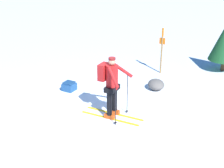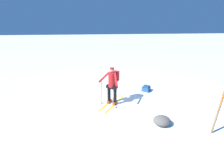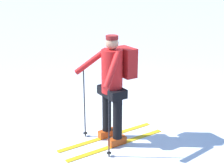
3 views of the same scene
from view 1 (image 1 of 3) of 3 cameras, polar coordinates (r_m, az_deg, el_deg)
The scene contains 5 objects.
ground_plane at distance 9.42m, azimuth -2.93°, elevation -4.70°, with size 80.00×80.00×0.00m, color white.
skier at distance 8.62m, azimuth -0.20°, elevation 0.24°, with size 1.39×1.73×1.77m.
dropped_backpack at distance 10.76m, azimuth -7.83°, elevation -0.43°, with size 0.55×0.55×0.31m.
trail_marker at distance 12.14m, azimuth 9.13°, elevation 6.78°, with size 0.18×0.19×1.78m.
rock_boulder at distance 10.83m, azimuth 8.06°, elevation -0.09°, with size 0.65×0.55×0.36m, color #5B5651.
Camera 1 is at (8.34, -0.75, 4.32)m, focal length 50.00 mm.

